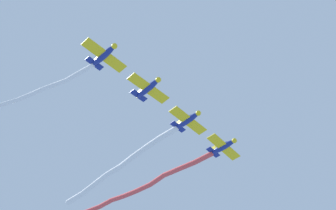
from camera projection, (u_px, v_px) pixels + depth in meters
The scene contains 7 objects.
airplane_lead at pixel (104, 55), 71.68m from camera, with size 6.33×5.51×1.71m.
smoke_trail_lead at pixel (40, 90), 78.30m from camera, with size 9.38×19.56×4.41m.
airplane_left_wing at pixel (148, 88), 75.96m from camera, with size 6.27×5.54×1.71m.
airplane_right_wing at pixel (188, 120), 79.80m from camera, with size 6.39×5.47×1.71m.
smoke_trail_right_wing at pixel (120, 167), 86.12m from camera, with size 14.45×21.11×2.49m.
airplane_slot at pixel (224, 147), 84.09m from camera, with size 6.53×5.36×1.71m.
smoke_trail_slot at pixel (137, 189), 93.31m from camera, with size 18.02×28.53×4.21m.
Camera 1 is at (54.06, 9.82, 5.82)m, focal length 57.19 mm.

